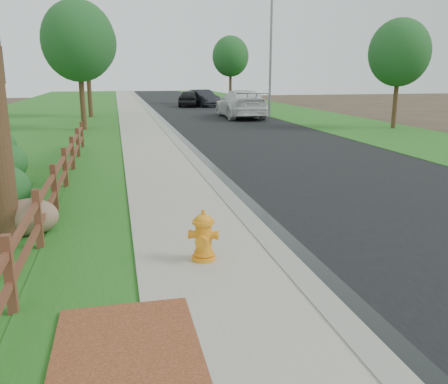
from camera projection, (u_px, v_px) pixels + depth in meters
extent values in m
plane|color=#362A1D|center=(289.00, 301.00, 6.51)|extent=(120.00, 120.00, 0.00)
cube|color=black|center=(197.00, 110.00, 40.59)|extent=(8.00, 90.00, 0.02)
cube|color=gray|center=(147.00, 110.00, 39.68)|extent=(0.40, 90.00, 0.12)
cube|color=black|center=(151.00, 110.00, 39.77)|extent=(0.50, 90.00, 0.00)
cube|color=gray|center=(131.00, 110.00, 39.41)|extent=(2.20, 90.00, 0.10)
cube|color=#1E5317|center=(108.00, 111.00, 39.01)|extent=(1.60, 90.00, 0.06)
cube|color=#1E5317|center=(41.00, 112.00, 37.89)|extent=(9.00, 90.00, 0.04)
cube|color=#1E5317|center=(273.00, 108.00, 42.07)|extent=(6.00, 90.00, 0.04)
cube|color=brown|center=(127.00, 360.00, 5.07)|extent=(1.60, 2.40, 0.11)
cube|color=#4C2719|center=(10.00, 276.00, 5.98)|extent=(0.12, 0.12, 1.10)
cube|color=#4C2719|center=(38.00, 220.00, 8.25)|extent=(0.12, 0.12, 1.10)
cube|color=#4C2719|center=(55.00, 189.00, 10.52)|extent=(0.12, 0.12, 1.10)
cube|color=#4C2719|center=(65.00, 168.00, 12.79)|extent=(0.12, 0.12, 1.10)
cube|color=#4C2719|center=(72.00, 154.00, 15.06)|extent=(0.12, 0.12, 1.10)
cube|color=#4C2719|center=(78.00, 143.00, 17.33)|extent=(0.12, 0.12, 1.10)
cube|color=#4C2719|center=(82.00, 135.00, 19.60)|extent=(0.12, 0.12, 1.10)
cube|color=#4C2719|center=(27.00, 250.00, 7.14)|extent=(0.08, 2.35, 0.10)
cube|color=#4C2719|center=(24.00, 225.00, 7.04)|extent=(0.08, 2.35, 0.10)
cube|color=#4C2719|center=(48.00, 207.00, 9.41)|extent=(0.08, 2.35, 0.10)
cube|color=#4C2719|center=(46.00, 188.00, 9.31)|extent=(0.08, 2.35, 0.10)
cube|color=#4C2719|center=(61.00, 181.00, 11.68)|extent=(0.08, 2.35, 0.10)
cube|color=#4C2719|center=(59.00, 165.00, 11.58)|extent=(0.08, 2.35, 0.10)
cube|color=#4C2719|center=(69.00, 164.00, 13.95)|extent=(0.08, 2.35, 0.10)
cube|color=#4C2719|center=(68.00, 150.00, 13.85)|extent=(0.08, 2.35, 0.10)
cube|color=#4C2719|center=(75.00, 151.00, 16.22)|extent=(0.08, 2.35, 0.10)
cube|color=#4C2719|center=(75.00, 139.00, 16.12)|extent=(0.08, 2.35, 0.10)
cube|color=#4C2719|center=(80.00, 141.00, 18.49)|extent=(0.08, 2.35, 0.10)
cube|color=#4C2719|center=(79.00, 131.00, 18.39)|extent=(0.08, 2.35, 0.10)
cylinder|color=orange|center=(204.00, 257.00, 7.69)|extent=(0.39, 0.39, 0.07)
cylinder|color=orange|center=(204.00, 239.00, 7.62)|extent=(0.26, 0.26, 0.59)
cylinder|color=orange|center=(204.00, 253.00, 7.68)|extent=(0.32, 0.32, 0.06)
cylinder|color=orange|center=(203.00, 222.00, 7.55)|extent=(0.35, 0.35, 0.06)
ellipsoid|color=orange|center=(203.00, 221.00, 7.54)|extent=(0.28, 0.28, 0.21)
cylinder|color=orange|center=(203.00, 212.00, 7.51)|extent=(0.06, 0.06, 0.08)
cylinder|color=orange|center=(202.00, 241.00, 7.45)|extent=(0.21, 0.19, 0.17)
cylinder|color=orange|center=(192.00, 234.00, 7.62)|extent=(0.19, 0.18, 0.14)
cylinder|color=orange|center=(215.00, 235.00, 7.58)|extent=(0.19, 0.18, 0.14)
imported|color=silver|center=(241.00, 104.00, 32.94)|extent=(2.82, 6.62, 1.90)
imported|color=black|center=(190.00, 98.00, 44.12)|extent=(3.01, 4.80, 1.52)
imported|color=black|center=(202.00, 98.00, 44.22)|extent=(2.84, 4.92, 1.53)
cylinder|color=slate|center=(271.00, 56.00, 33.41)|extent=(0.17, 0.17, 8.42)
ellipsoid|color=brown|center=(30.00, 217.00, 9.09)|extent=(1.16, 0.93, 0.72)
cylinder|color=#3A2418|center=(82.00, 92.00, 25.45)|extent=(0.28, 0.28, 4.09)
ellipsoid|color=#1A491D|center=(78.00, 41.00, 24.80)|extent=(3.83, 3.83, 4.21)
cylinder|color=#3A2418|center=(396.00, 96.00, 26.21)|extent=(0.25, 0.25, 3.61)
ellipsoid|color=#1A491D|center=(399.00, 53.00, 25.65)|extent=(3.30, 3.30, 3.63)
cylinder|color=#3A2418|center=(89.00, 85.00, 32.97)|extent=(0.30, 0.30, 4.42)
ellipsoid|color=#1A491D|center=(86.00, 43.00, 32.27)|extent=(4.08, 4.08, 4.49)
cylinder|color=#3A2418|center=(230.00, 83.00, 47.40)|extent=(0.28, 0.28, 4.07)
ellipsoid|color=#1A491D|center=(230.00, 56.00, 46.76)|extent=(3.60, 3.60, 3.96)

